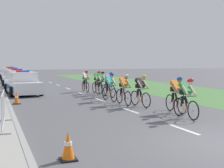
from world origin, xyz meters
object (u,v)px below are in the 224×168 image
(cyclist_second, at_px, (176,94))
(crowd_barrier_front, at_px, (3,110))
(police_car_third, at_px, (13,77))
(police_car_nearest, at_px, (23,84))
(traffic_cone_near, at_px, (17,98))
(cyclist_ninth, at_px, (85,81))
(cyclist_eighth, at_px, (101,83))
(traffic_cone_mid, at_px, (68,146))
(cyclist_seventh, at_px, (97,82))
(cyclist_third, at_px, (141,90))
(cyclist_sixth, at_px, (109,84))
(police_car_furthest, at_px, (10,75))
(cyclist_lead, at_px, (186,98))
(police_car_second, at_px, (17,80))
(cyclist_fourth, at_px, (124,89))
(cyclist_fifth, at_px, (110,87))

(cyclist_second, xyz_separation_m, crowd_barrier_front, (-6.90, -0.94, -0.14))
(police_car_third, bearing_deg, police_car_nearest, -90.00)
(traffic_cone_near, bearing_deg, cyclist_ninth, 44.08)
(cyclist_eighth, bearing_deg, cyclist_ninth, 97.02)
(police_car_third, height_order, traffic_cone_mid, police_car_third)
(cyclist_seventh, height_order, police_car_nearest, police_car_nearest)
(cyclist_second, bearing_deg, police_car_nearest, 118.46)
(cyclist_second, distance_m, cyclist_ninth, 10.14)
(cyclist_second, relative_size, police_car_nearest, 0.38)
(cyclist_second, height_order, cyclist_third, same)
(police_car_nearest, bearing_deg, cyclist_sixth, -35.20)
(crowd_barrier_front, bearing_deg, cyclist_seventh, 56.69)
(cyclist_ninth, height_order, police_car_furthest, police_car_furthest)
(cyclist_lead, xyz_separation_m, police_car_second, (-5.00, 16.10, -0.11))
(cyclist_eighth, xyz_separation_m, police_car_third, (-4.67, 12.65, -0.11))
(cyclist_ninth, xyz_separation_m, police_car_nearest, (-4.36, -0.22, -0.11))
(police_car_second, relative_size, crowd_barrier_front, 1.96)
(cyclist_eighth, xyz_separation_m, police_car_furthest, (-4.67, 18.41, -0.11))
(cyclist_fourth, height_order, police_car_nearest, police_car_nearest)
(police_car_nearest, height_order, traffic_cone_near, police_car_nearest)
(cyclist_fourth, xyz_separation_m, police_car_second, (-4.28, 11.84, -0.11))
(cyclist_second, bearing_deg, cyclist_third, 105.90)
(cyclist_second, relative_size, cyclist_eighth, 1.00)
(cyclist_third, height_order, cyclist_fourth, same)
(police_car_second, bearing_deg, cyclist_eighth, -57.32)
(cyclist_sixth, distance_m, cyclist_ninth, 3.65)
(cyclist_lead, distance_m, cyclist_ninth, 11.33)
(cyclist_ninth, relative_size, crowd_barrier_front, 0.74)
(cyclist_fifth, height_order, police_car_nearest, police_car_nearest)
(cyclist_sixth, distance_m, cyclist_seventh, 2.24)
(police_car_third, xyz_separation_m, traffic_cone_mid, (-0.33, -24.73, -0.37))
(police_car_nearest, distance_m, traffic_cone_mid, 14.36)
(cyclist_ninth, bearing_deg, cyclist_eighth, -82.98)
(cyclist_second, height_order, traffic_cone_mid, cyclist_second)
(police_car_second, bearing_deg, police_car_furthest, 90.00)
(cyclist_fourth, bearing_deg, cyclist_seventh, 84.73)
(traffic_cone_mid, bearing_deg, cyclist_eighth, 67.53)
(police_car_furthest, bearing_deg, police_car_second, -90.00)
(cyclist_sixth, bearing_deg, cyclist_fifth, -110.65)
(cyclist_second, height_order, crowd_barrier_front, cyclist_second)
(police_car_second, distance_m, traffic_cone_near, 9.75)
(cyclist_sixth, height_order, cyclist_eighth, same)
(cyclist_ninth, distance_m, police_car_second, 6.48)
(cyclist_lead, height_order, crowd_barrier_front, cyclist_lead)
(cyclist_fourth, distance_m, cyclist_sixth, 3.48)
(cyclist_lead, relative_size, police_car_nearest, 0.38)
(cyclist_sixth, height_order, crowd_barrier_front, cyclist_sixth)
(traffic_cone_mid, bearing_deg, crowd_barrier_front, 109.02)
(police_car_nearest, xyz_separation_m, traffic_cone_mid, (-0.33, -14.36, -0.37))
(cyclist_lead, xyz_separation_m, cyclist_ninth, (-0.63, 11.31, 0.00))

